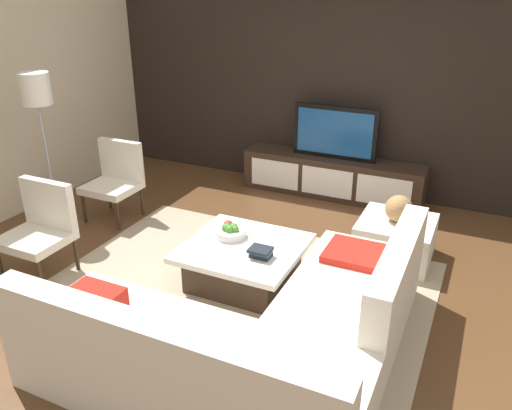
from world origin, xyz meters
TOP-DOWN VIEW (x-y plane):
  - ground_plane at (0.00, 0.00)m, footprint 14.00×14.00m
  - feature_wall_back at (0.00, 2.70)m, footprint 6.40×0.12m
  - area_rug at (-0.10, 0.00)m, footprint 3.27×2.41m
  - media_console at (0.00, 2.40)m, footprint 2.25×0.44m
  - television at (0.00, 2.40)m, footprint 1.03×0.06m
  - sectional_couch at (0.50, -0.87)m, footprint 2.30×2.32m
  - coffee_table at (-0.10, 0.10)m, footprint 1.01×0.98m
  - accent_chair_near at (-1.85, -0.50)m, footprint 0.57×0.51m
  - floor_lamp at (-2.52, 0.30)m, footprint 0.30×0.30m
  - ottoman at (1.04, 1.13)m, footprint 0.70×0.70m
  - fruit_bowl at (-0.28, 0.20)m, footprint 0.28×0.28m
  - accent_chair_far at (-2.04, 0.78)m, footprint 0.55×0.51m
  - decorative_ball at (1.04, 1.13)m, footprint 0.26×0.26m
  - book_stack at (0.12, -0.02)m, footprint 0.18×0.15m

SIDE VIEW (x-z plane):
  - ground_plane at x=0.00m, z-range 0.00..0.00m
  - area_rug at x=-0.10m, z-range 0.00..0.01m
  - ottoman at x=1.04m, z-range 0.00..0.40m
  - coffee_table at x=-0.10m, z-range 0.01..0.39m
  - media_console at x=0.00m, z-range 0.00..0.50m
  - sectional_couch at x=0.50m, z-range -0.12..0.70m
  - book_stack at x=0.12m, z-range 0.38..0.47m
  - fruit_bowl at x=-0.28m, z-range 0.37..0.50m
  - accent_chair_far at x=-2.04m, z-range 0.06..0.93m
  - accent_chair_near at x=-1.85m, z-range 0.06..0.93m
  - decorative_ball at x=1.04m, z-range 0.40..0.66m
  - television at x=0.00m, z-range 0.50..1.14m
  - floor_lamp at x=-2.52m, z-range 0.56..2.23m
  - feature_wall_back at x=0.00m, z-range 0.00..2.80m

